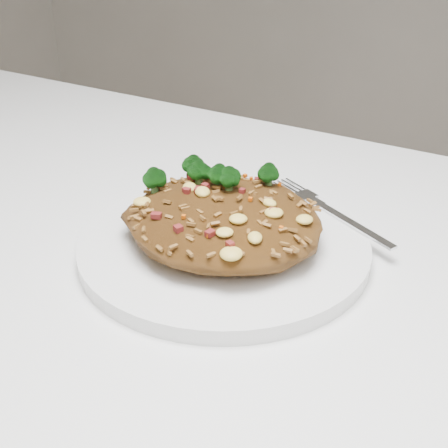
{
  "coord_description": "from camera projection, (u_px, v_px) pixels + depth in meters",
  "views": [
    {
      "loc": [
        0.34,
        -0.33,
        1.04
      ],
      "look_at": [
        0.1,
        0.08,
        0.78
      ],
      "focal_mm": 50.0,
      "sensor_mm": 36.0,
      "label": 1
    }
  ],
  "objects": [
    {
      "name": "plate",
      "position": [
        224.0,
        246.0,
        0.55
      ],
      "size": [
        0.26,
        0.26,
        0.01
      ],
      "primitive_type": "cylinder",
      "color": "white",
      "rests_on": "dining_table"
    },
    {
      "name": "fried_rice",
      "position": [
        223.0,
        211.0,
        0.54
      ],
      "size": [
        0.18,
        0.16,
        0.06
      ],
      "color": "brown",
      "rests_on": "plate"
    },
    {
      "name": "dining_table",
      "position": [
        92.0,
        342.0,
        0.59
      ],
      "size": [
        1.2,
        0.8,
        0.75
      ],
      "color": "white",
      "rests_on": "ground"
    },
    {
      "name": "fork",
      "position": [
        337.0,
        215.0,
        0.59
      ],
      "size": [
        0.15,
        0.09,
        0.0
      ],
      "rotation": [
        0.0,
        0.0,
        -0.47
      ],
      "color": "silver",
      "rests_on": "plate"
    }
  ]
}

